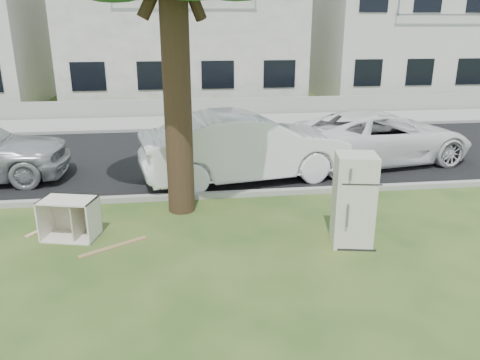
{
  "coord_description": "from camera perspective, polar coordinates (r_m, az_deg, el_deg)",
  "views": [
    {
      "loc": [
        -0.38,
        -7.32,
        3.65
      ],
      "look_at": [
        0.66,
        0.6,
        1.01
      ],
      "focal_mm": 35.0,
      "sensor_mm": 36.0,
      "label": 1
    }
  ],
  "objects": [
    {
      "name": "sidewalk",
      "position": [
        18.69,
        -6.23,
        6.97
      ],
      "size": [
        120.0,
        2.8,
        0.01
      ],
      "primitive_type": "cube",
      "color": "gray",
      "rests_on": "ground"
    },
    {
      "name": "townhouse_right",
      "position": [
        27.74,
        19.89,
        16.83
      ],
      "size": [
        10.2,
        8.16,
        6.84
      ],
      "color": "beige",
      "rests_on": "ground"
    },
    {
      "name": "car_center",
      "position": [
        11.44,
        0.8,
        4.09
      ],
      "size": [
        5.33,
        2.68,
        1.68
      ],
      "primitive_type": "imported",
      "rotation": [
        0.0,
        0.0,
        1.75
      ],
      "color": "white",
      "rests_on": "ground"
    },
    {
      "name": "cabinet",
      "position": [
        8.93,
        -20.05,
        -4.43
      ],
      "size": [
        1.06,
        0.8,
        0.74
      ],
      "primitive_type": "cube",
      "rotation": [
        0.0,
        0.0,
        -0.25
      ],
      "color": "beige",
      "rests_on": "ground"
    },
    {
      "name": "car_right",
      "position": [
        13.55,
        16.59,
        5.07
      ],
      "size": [
        5.53,
        3.29,
        1.44
      ],
      "primitive_type": "imported",
      "rotation": [
        0.0,
        0.0,
        1.75
      ],
      "color": "white",
      "rests_on": "ground"
    },
    {
      "name": "fridge",
      "position": [
        8.25,
        13.68,
        -2.39
      ],
      "size": [
        0.77,
        0.74,
        1.62
      ],
      "primitive_type": "cube",
      "rotation": [
        0.0,
        0.0,
        -0.19
      ],
      "color": "silver",
      "rests_on": "ground"
    },
    {
      "name": "townhouse_center",
      "position": [
        24.83,
        -6.98,
        18.37
      ],
      "size": [
        11.22,
        8.16,
        7.44
      ],
      "color": "silver",
      "rests_on": "ground"
    },
    {
      "name": "plank_c",
      "position": [
        9.61,
        -22.78,
        -5.46
      ],
      "size": [
        0.52,
        0.74,
        0.02
      ],
      "primitive_type": "cube",
      "rotation": [
        0.0,
        0.0,
        1.0
      ],
      "color": "tan",
      "rests_on": "ground"
    },
    {
      "name": "kerb_near",
      "position": [
        10.44,
        -4.93,
        -2.22
      ],
      "size": [
        120.0,
        0.18,
        0.12
      ],
      "primitive_type": "cube",
      "color": "gray",
      "rests_on": "ground"
    },
    {
      "name": "ground",
      "position": [
        8.19,
        -4.08,
        -8.2
      ],
      "size": [
        120.0,
        120.0,
        0.0
      ],
      "primitive_type": "plane",
      "color": "#234318"
    },
    {
      "name": "low_wall",
      "position": [
        20.2,
        -6.39,
        8.81
      ],
      "size": [
        120.0,
        0.15,
        0.7
      ],
      "primitive_type": "cube",
      "color": "gray",
      "rests_on": "ground"
    },
    {
      "name": "road",
      "position": [
        13.82,
        -5.66,
        2.93
      ],
      "size": [
        120.0,
        7.0,
        0.01
      ],
      "primitive_type": "cube",
      "color": "black",
      "rests_on": "ground"
    },
    {
      "name": "plank_a",
      "position": [
        8.45,
        -15.16,
        -7.87
      ],
      "size": [
        1.11,
        0.73,
        0.02
      ],
      "primitive_type": "cube",
      "rotation": [
        0.0,
        0.0,
        0.55
      ],
      "color": "olive",
      "rests_on": "ground"
    },
    {
      "name": "kerb_far",
      "position": [
        17.27,
        -6.1,
        6.02
      ],
      "size": [
        120.0,
        0.18,
        0.12
      ],
      "primitive_type": "cube",
      "color": "gray",
      "rests_on": "ground"
    }
  ]
}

